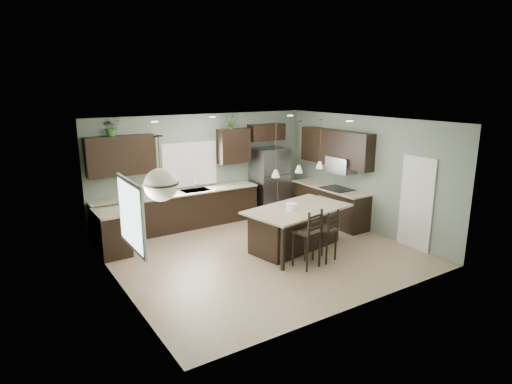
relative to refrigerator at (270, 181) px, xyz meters
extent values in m
plane|color=#9E8466|center=(-1.80, -2.34, -0.93)|extent=(6.00, 6.00, 0.00)
cube|color=white|center=(1.18, -3.89, 0.09)|extent=(0.04, 0.82, 2.04)
cube|color=white|center=(-2.20, 0.40, 0.62)|extent=(1.35, 0.02, 1.00)
cube|color=white|center=(-4.78, -3.14, 0.62)|extent=(0.02, 1.10, 1.00)
cube|color=black|center=(-4.50, -0.64, -0.48)|extent=(0.60, 0.90, 0.90)
cube|color=#B9B18C|center=(-4.48, -0.64, -0.01)|extent=(0.66, 0.96, 0.04)
cube|color=black|center=(-2.65, 0.11, -0.48)|extent=(4.20, 0.60, 0.90)
cube|color=#B9B18C|center=(-2.65, 0.09, -0.01)|extent=(4.20, 0.66, 0.04)
cube|color=gray|center=(-2.20, 0.09, 0.01)|extent=(0.70, 0.45, 0.01)
cylinder|color=silver|center=(-2.20, 0.06, 0.16)|extent=(0.02, 0.02, 0.28)
cube|color=black|center=(-3.95, 0.24, 1.02)|extent=(1.55, 0.34, 0.90)
cube|color=black|center=(-1.00, 0.24, 1.02)|extent=(0.85, 0.34, 0.90)
cube|color=black|center=(0.05, 0.24, 1.32)|extent=(1.05, 0.34, 0.45)
cube|color=black|center=(0.90, -1.46, -0.48)|extent=(0.60, 2.35, 0.90)
cube|color=#B9B18C|center=(0.88, -1.46, -0.01)|extent=(0.66, 2.35, 0.04)
cube|color=black|center=(0.88, -1.74, 0.02)|extent=(0.58, 0.75, 0.02)
cube|color=gray|center=(0.60, -1.74, -0.48)|extent=(0.01, 0.72, 0.60)
cube|color=black|center=(1.03, -1.46, 1.02)|extent=(0.34, 2.35, 0.90)
cube|color=gray|center=(0.98, -1.74, 0.62)|extent=(0.40, 0.75, 0.40)
cube|color=gray|center=(0.00, 0.00, 0.00)|extent=(0.90, 0.74, 1.85)
cube|color=black|center=(-1.01, -2.53, -0.46)|extent=(2.48, 1.69, 0.92)
cylinder|color=white|center=(-1.20, -2.57, 0.07)|extent=(0.24, 0.24, 0.14)
cube|color=black|center=(-1.47, -3.41, -0.32)|extent=(0.51, 0.51, 1.20)
cube|color=black|center=(-0.95, -3.36, -0.38)|extent=(0.49, 0.49, 1.09)
imported|color=#295224|center=(-4.12, 0.21, 1.69)|extent=(0.47, 0.44, 0.43)
imported|color=#325826|center=(-1.08, 0.21, 1.68)|extent=(0.28, 0.25, 0.42)
plane|color=slate|center=(-1.80, 0.41, 0.48)|extent=(6.00, 0.00, 6.00)
plane|color=slate|center=(-1.80, -5.09, 0.48)|extent=(6.00, 0.00, 6.00)
plane|color=slate|center=(-4.80, -2.34, 0.48)|extent=(0.00, 5.50, 5.50)
plane|color=slate|center=(1.20, -2.34, 0.48)|extent=(0.00, 5.50, 5.50)
plane|color=white|center=(-1.80, -2.34, 1.87)|extent=(6.00, 6.00, 0.00)
camera|label=1|loc=(-6.57, -9.50, 2.57)|focal=30.00mm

